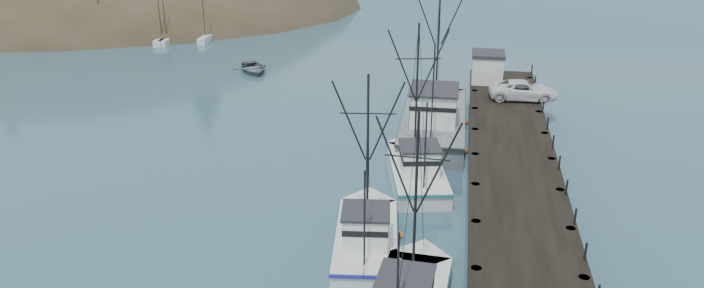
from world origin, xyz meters
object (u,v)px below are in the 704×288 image
Objects in this scene: trawler_far at (416,169)px; pickup_truck at (524,90)px; pier_shed at (488,67)px; work_vessel at (434,119)px; motorboat at (253,72)px; pier at (513,160)px; trawler_mid at (366,236)px.

trawler_far reaches higher than pickup_truck.
work_vessel is at bearing -116.01° from pier_shed.
trawler_far is 16.17m from pickup_truck.
pickup_truck is 30.17m from motorboat.
work_vessel reaches higher than pier.
pickup_truck is at bearing 66.68° from trawler_mid.
pier_shed reaches higher than pier.
pier is 18.14m from pier_shed.
pier is 10.74m from work_vessel.
trawler_far is at bearing -94.42° from work_vessel.
work_vessel reaches higher than pier_shed.
pier_shed is at bearing -44.22° from motorboat.
trawler_far is 2.13× the size of motorboat.
work_vessel reaches higher than trawler_far.
trawler_mid is at bearing -93.09° from motorboat.
motorboat is at bearing 137.05° from pier.
trawler_far is at bearing 78.14° from trawler_mid.
pier_shed is 0.54× the size of pickup_truck.
trawler_mid is (-8.76, -10.71, -0.87)m from pier.
pier_shed is at bearing 75.82° from trawler_mid.
trawler_far is (2.10, 9.98, 0.00)m from trawler_mid.
motorboat is (-17.54, 35.18, -0.82)m from trawler_mid.
pickup_truck is (10.26, 23.79, 2.00)m from trawler_mid.
work_vessel reaches higher than motorboat.
pier is 13.75× the size of pier_shed.
trawler_mid reaches higher than pier_shed.
pickup_truck is (7.41, 4.13, 1.59)m from work_vessel.
work_vessel reaches higher than pickup_truck.
work_vessel reaches higher than trawler_mid.
trawler_mid is 3.33× the size of pier_shed.
work_vessel is at bearing -66.87° from motorboat.
pier is 4.13× the size of trawler_mid.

